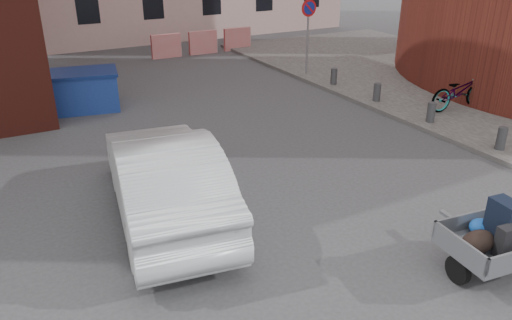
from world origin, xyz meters
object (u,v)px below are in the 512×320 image
dumpster (70,91)px  silver_car (164,177)px  trailer (499,238)px  bicycle (459,91)px

dumpster → silver_car: (0.40, -7.31, 0.22)m
dumpster → silver_car: bearing=-76.2°
trailer → silver_car: (-3.87, 4.04, 0.20)m
silver_car → bicycle: bearing=-161.6°
silver_car → trailer: bearing=142.4°
trailer → bicycle: bicycle is taller
dumpster → bicycle: bearing=-19.1°
bicycle → silver_car: bearing=102.1°
dumpster → silver_car: size_ratio=0.61×
trailer → dumpster: trailer is taller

